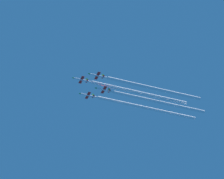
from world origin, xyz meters
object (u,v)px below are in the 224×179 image
object	(u,v)px
jet_left_wingman	(96,75)
jet_slot	(103,89)
jet_lead	(80,79)
jet_right_wingman	(87,95)

from	to	relation	value
jet_left_wingman	jet_slot	size ratio (longest dim) A/B	1.00
jet_lead	jet_left_wingman	distance (m)	13.98
jet_right_wingman	jet_slot	bearing A→B (deg)	-148.75
jet_left_wingman	jet_slot	bearing A→B (deg)	-36.79
jet_lead	jet_slot	world-z (taller)	jet_lead
jet_lead	jet_right_wingman	xyz separation A→B (m)	(12.99, -8.91, -1.93)
jet_left_wingman	jet_slot	world-z (taller)	jet_left_wingman
jet_slot	jet_lead	bearing A→B (deg)	91.14
jet_left_wingman	jet_right_wingman	distance (m)	24.16
jet_lead	jet_slot	distance (m)	17.12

